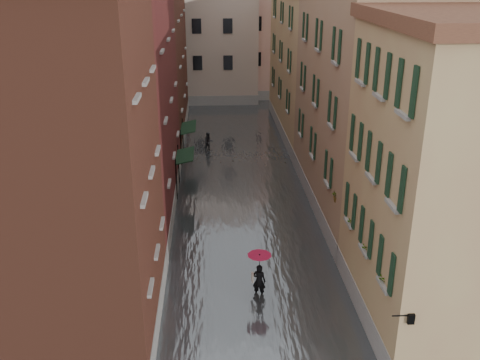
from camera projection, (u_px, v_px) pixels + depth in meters
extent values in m
plane|color=#555557|center=(256.00, 295.00, 23.30)|extent=(120.00, 120.00, 0.00)
cube|color=#51565A|center=(240.00, 181.00, 35.32)|extent=(10.00, 60.00, 0.20)
cube|color=brown|center=(64.00, 176.00, 18.67)|extent=(6.00, 8.00, 13.00)
cube|color=maroon|center=(115.00, 107.00, 28.96)|extent=(6.00, 14.00, 12.50)
cube|color=brown|center=(144.00, 52.00, 42.58)|extent=(6.00, 16.00, 14.00)
cube|color=#A87D56|center=(452.00, 187.00, 19.68)|extent=(6.00, 8.00, 11.50)
cube|color=#96755B|center=(370.00, 99.00, 29.59)|extent=(6.00, 14.00, 13.00)
cube|color=#A87D56|center=(317.00, 66.00, 43.78)|extent=(6.00, 16.00, 11.50)
cube|color=#B3A08E|center=(198.00, 36.00, 55.95)|extent=(12.00, 9.00, 13.00)
cube|color=#D2A894|center=(281.00, 38.00, 58.46)|extent=(10.00, 9.00, 12.00)
cube|color=black|center=(185.00, 155.00, 32.75)|extent=(1.09, 2.65, 0.31)
cylinder|color=black|center=(176.00, 181.00, 31.92)|extent=(0.06, 0.06, 2.80)
cylinder|color=black|center=(179.00, 166.00, 34.38)|extent=(0.06, 0.06, 2.80)
cube|color=black|center=(188.00, 127.00, 38.47)|extent=(1.09, 3.01, 0.31)
cylinder|color=black|center=(181.00, 149.00, 37.48)|extent=(0.06, 0.06, 2.80)
cylinder|color=black|center=(183.00, 136.00, 40.27)|extent=(0.06, 0.06, 2.80)
cylinder|color=black|center=(401.00, 316.00, 16.80)|extent=(0.60, 0.05, 0.05)
cube|color=black|center=(410.00, 318.00, 16.85)|extent=(0.22, 0.22, 0.35)
cube|color=beige|center=(410.00, 318.00, 16.85)|extent=(0.14, 0.14, 0.24)
cube|color=#9D5E33|center=(386.00, 283.00, 18.46)|extent=(0.22, 0.85, 0.18)
imported|color=#265926|center=(387.00, 272.00, 18.30)|extent=(0.59, 0.51, 0.66)
cube|color=#9D5E33|center=(368.00, 251.00, 20.51)|extent=(0.22, 0.85, 0.18)
imported|color=#265926|center=(369.00, 242.00, 20.35)|extent=(0.59, 0.51, 0.66)
cube|color=#9D5E33|center=(353.00, 225.00, 22.61)|extent=(0.22, 0.85, 0.18)
imported|color=#265926|center=(354.00, 216.00, 22.45)|extent=(0.59, 0.51, 0.66)
cube|color=#9D5E33|center=(338.00, 197.00, 25.30)|extent=(0.22, 0.85, 0.18)
imported|color=#265926|center=(338.00, 189.00, 25.14)|extent=(0.59, 0.51, 0.66)
imported|color=black|center=(259.00, 281.00, 22.87)|extent=(0.67, 0.54, 1.58)
cube|color=beige|center=(253.00, 277.00, 22.85)|extent=(0.08, 0.30, 0.38)
cylinder|color=black|center=(259.00, 270.00, 22.67)|extent=(0.02, 0.02, 1.00)
cone|color=#AA0B2F|center=(259.00, 258.00, 22.45)|extent=(1.03, 1.03, 0.28)
imported|color=black|center=(209.00, 142.00, 41.04)|extent=(0.89, 0.80, 1.52)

